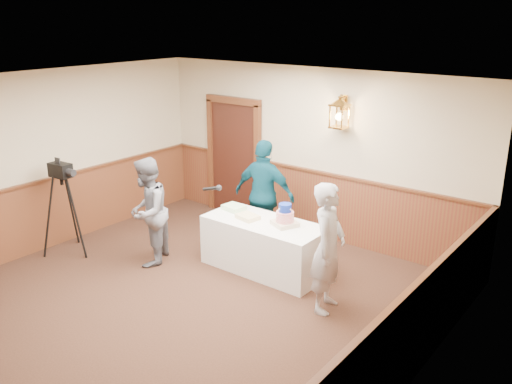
% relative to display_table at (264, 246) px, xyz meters
% --- Properties ---
extents(ground, '(7.00, 7.00, 0.00)m').
position_rel_display_table_xyz_m(ground, '(-0.25, -1.90, -0.38)').
color(ground, '#311C13').
rests_on(ground, ground).
extents(room_shell, '(6.02, 7.02, 2.81)m').
position_rel_display_table_xyz_m(room_shell, '(-0.31, -1.45, 1.15)').
color(room_shell, beige).
rests_on(room_shell, ground).
extents(display_table, '(1.80, 0.80, 0.75)m').
position_rel_display_table_xyz_m(display_table, '(0.00, 0.00, 0.00)').
color(display_table, white).
rests_on(display_table, ground).
extents(tiered_cake, '(0.41, 0.41, 0.32)m').
position_rel_display_table_xyz_m(tiered_cake, '(0.32, 0.05, 0.50)').
color(tiered_cake, beige).
rests_on(tiered_cake, display_table).
extents(sheet_cake_yellow, '(0.35, 0.29, 0.06)m').
position_rel_display_table_xyz_m(sheet_cake_yellow, '(-0.26, -0.06, 0.41)').
color(sheet_cake_yellow, '#EACA8C').
rests_on(sheet_cake_yellow, display_table).
extents(sheet_cake_green, '(0.34, 0.28, 0.07)m').
position_rel_display_table_xyz_m(sheet_cake_green, '(-0.66, 0.11, 0.41)').
color(sheet_cake_green, '#B7ECA7').
rests_on(sheet_cake_green, display_table).
extents(interviewer, '(1.56, 0.99, 1.63)m').
position_rel_display_table_xyz_m(interviewer, '(-1.50, -0.87, 0.44)').
color(interviewer, slate).
rests_on(interviewer, ground).
extents(baker, '(0.53, 0.68, 1.68)m').
position_rel_display_table_xyz_m(baker, '(1.29, -0.41, 0.46)').
color(baker, '#A2A2A8').
rests_on(baker, ground).
extents(assistant_p, '(1.08, 0.56, 1.76)m').
position_rel_display_table_xyz_m(assistant_p, '(-0.50, 0.66, 0.50)').
color(assistant_p, '#0B3D4E').
rests_on(assistant_p, ground).
extents(tv_camera_rig, '(0.57, 0.53, 1.46)m').
position_rel_display_table_xyz_m(tv_camera_rig, '(-2.78, -1.41, 0.28)').
color(tv_camera_rig, black).
rests_on(tv_camera_rig, ground).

